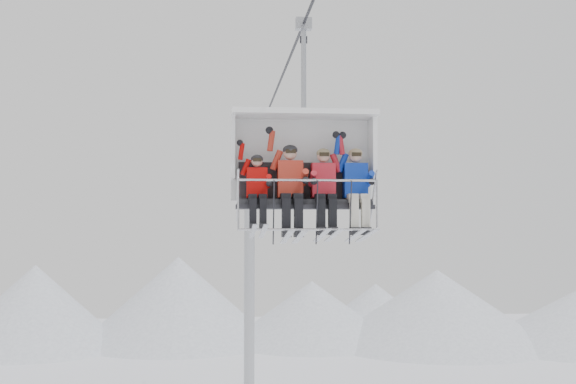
{
  "coord_description": "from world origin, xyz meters",
  "views": [
    {
      "loc": [
        -1.53,
        -16.39,
        9.5
      ],
      "look_at": [
        0.0,
        0.0,
        10.29
      ],
      "focal_mm": 45.0,
      "sensor_mm": 36.0,
      "label": 1
    }
  ],
  "objects": [
    {
      "name": "skier_far_right",
      "position": [
        0.96,
        -3.31,
        10.24
      ],
      "size": [
        0.44,
        1.69,
        1.72
      ],
      "color": "#0F31A8",
      "rests_on": "chairlift_carrier"
    },
    {
      "name": "skier_far_left",
      "position": [
        -0.87,
        -3.33,
        10.18
      ],
      "size": [
        0.38,
        1.69,
        1.51
      ],
      "color": "#C30906",
      "rests_on": "chairlift_carrier"
    },
    {
      "name": "skier_center_left",
      "position": [
        -0.26,
        -3.31,
        10.26
      ],
      "size": [
        0.46,
        1.69,
        1.8
      ],
      "color": "red",
      "rests_on": "chairlift_carrier"
    },
    {
      "name": "lift_tower_right",
      "position": [
        0.0,
        22.0,
        5.78
      ],
      "size": [
        2.0,
        1.8,
        13.48
      ],
      "color": "#A6A9AD",
      "rests_on": "ground"
    },
    {
      "name": "ridgeline",
      "position": [
        -1.58,
        42.05,
        2.84
      ],
      "size": [
        72.0,
        21.0,
        7.0
      ],
      "color": "white",
      "rests_on": "ground"
    },
    {
      "name": "skier_center_right",
      "position": [
        0.36,
        -3.31,
        10.23
      ],
      "size": [
        0.43,
        1.69,
        1.71
      ],
      "color": "red",
      "rests_on": "chairlift_carrier"
    },
    {
      "name": "haul_cable",
      "position": [
        0.0,
        0.0,
        13.3
      ],
      "size": [
        0.06,
        50.0,
        0.06
      ],
      "primitive_type": "cylinder",
      "rotation": [
        1.57,
        0.0,
        0.0
      ],
      "color": "#29292E",
      "rests_on": "lift_tower_left"
    },
    {
      "name": "chairlift_carrier",
      "position": [
        0.0,
        -3.0,
        10.74
      ],
      "size": [
        2.69,
        1.17,
        3.98
      ],
      "color": "black",
      "rests_on": "haul_cable"
    }
  ]
}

